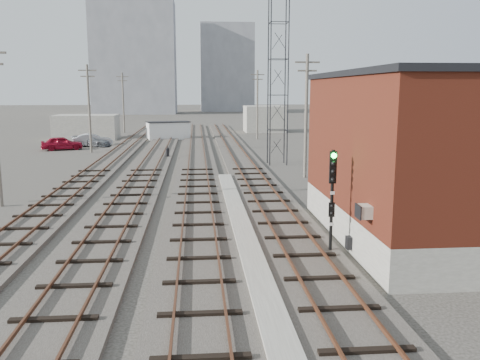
{
  "coord_description": "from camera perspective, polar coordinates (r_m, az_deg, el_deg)",
  "views": [
    {
      "loc": [
        -1.52,
        -8.82,
        6.43
      ],
      "look_at": [
        0.52,
        14.92,
        2.2
      ],
      "focal_mm": 38.0,
      "sensor_mm": 36.0,
      "label": 1
    }
  ],
  "objects": [
    {
      "name": "apartment_left",
      "position": [
        145.01,
        -11.74,
        13.26
      ],
      "size": [
        22.0,
        14.0,
        30.0
      ],
      "primitive_type": "cube",
      "color": "gray",
      "rests_on": "ground"
    },
    {
      "name": "shed_left",
      "position": [
        70.49,
        -16.83,
        5.72
      ],
      "size": [
        8.0,
        5.0,
        3.2
      ],
      "primitive_type": "cube",
      "color": "gray",
      "rests_on": "ground"
    },
    {
      "name": "brick_building",
      "position": [
        22.86,
        18.4,
        2.51
      ],
      "size": [
        6.54,
        12.2,
        7.22
      ],
      "color": "gray",
      "rests_on": "ground"
    },
    {
      "name": "car_silver",
      "position": [
        61.17,
        -16.23,
        4.33
      ],
      "size": [
        4.69,
        2.52,
        1.47
      ],
      "primitive_type": "imported",
      "rotation": [
        0.0,
        0.0,
        1.8
      ],
      "color": "#9EA1A5",
      "rests_on": "ground"
    },
    {
      "name": "lattice_tower",
      "position": [
        44.39,
        4.28,
        11.42
      ],
      "size": [
        1.6,
        1.6,
        15.0
      ],
      "color": "black",
      "rests_on": "ground"
    },
    {
      "name": "utility_pole_right_b",
      "position": [
        67.32,
        1.96,
        8.68
      ],
      "size": [
        1.8,
        0.24,
        9.0
      ],
      "color": "#595147",
      "rests_on": "ground"
    },
    {
      "name": "utility_pole_left_c",
      "position": [
        79.6,
        -12.98,
        8.64
      ],
      "size": [
        1.8,
        0.24,
        9.0
      ],
      "color": "#595147",
      "rests_on": "ground"
    },
    {
      "name": "track_left",
      "position": [
        48.89,
        -14.26,
        2.33
      ],
      "size": [
        3.2,
        90.0,
        0.39
      ],
      "color": "#332D28",
      "rests_on": "ground"
    },
    {
      "name": "site_trailer",
      "position": [
        67.81,
        -8.07,
        5.54
      ],
      "size": [
        6.04,
        3.88,
        2.35
      ],
      "rotation": [
        0.0,
        0.0,
        0.28
      ],
      "color": "white",
      "rests_on": "ground"
    },
    {
      "name": "ground",
      "position": [
        69.14,
        -3.63,
        4.72
      ],
      "size": [
        320.0,
        320.0,
        0.0
      ],
      "primitive_type": "plane",
      "color": "#282621",
      "rests_on": "ground"
    },
    {
      "name": "car_grey",
      "position": [
        61.02,
        -16.3,
        4.21
      ],
      "size": [
        4.66,
        2.89,
        1.26
      ],
      "primitive_type": "imported",
      "rotation": [
        0.0,
        0.0,
        1.29
      ],
      "color": "gray",
      "rests_on": "ground"
    },
    {
      "name": "car_red",
      "position": [
        58.54,
        -19.37,
        3.93
      ],
      "size": [
        4.68,
        3.06,
        1.48
      ],
      "primitive_type": "imported",
      "rotation": [
        0.0,
        0.0,
        1.9
      ],
      "color": "maroon",
      "rests_on": "ground"
    },
    {
      "name": "switch_stand",
      "position": [
        48.84,
        -8.14,
        3.05
      ],
      "size": [
        0.35,
        0.35,
        1.15
      ],
      "rotation": [
        0.0,
        0.0,
        0.4
      ],
      "color": "black",
      "rests_on": "ground"
    },
    {
      "name": "platform_curb",
      "position": [
        23.76,
        0.15,
        -5.31
      ],
      "size": [
        0.9,
        28.0,
        0.26
      ],
      "primitive_type": "cube",
      "color": "gray",
      "rests_on": "ground"
    },
    {
      "name": "apartment_right",
      "position": [
        159.24,
        -1.51,
        12.44
      ],
      "size": [
        16.0,
        12.0,
        26.0
      ],
      "primitive_type": "cube",
      "color": "gray",
      "rests_on": "ground"
    },
    {
      "name": "track_mid_right",
      "position": [
        48.24,
        -4.84,
        2.5
      ],
      "size": [
        3.2,
        90.0,
        0.39
      ],
      "color": "#332D28",
      "rests_on": "ground"
    },
    {
      "name": "track_right",
      "position": [
        48.4,
        -0.1,
        2.56
      ],
      "size": [
        3.2,
        90.0,
        0.39
      ],
      "color": "#332D28",
      "rests_on": "ground"
    },
    {
      "name": "shed_right",
      "position": [
        79.64,
        2.72,
        6.87
      ],
      "size": [
        6.0,
        6.0,
        4.0
      ],
      "primitive_type": "cube",
      "color": "gray",
      "rests_on": "ground"
    },
    {
      "name": "track_mid_left",
      "position": [
        48.4,
        -9.58,
        2.42
      ],
      "size": [
        3.2,
        90.0,
        0.39
      ],
      "color": "#332D28",
      "rests_on": "ground"
    },
    {
      "name": "utility_pole_left_b",
      "position": [
        54.95,
        -16.59,
        7.96
      ],
      "size": [
        1.8,
        0.24,
        9.0
      ],
      "color": "#595147",
      "rests_on": "ground"
    },
    {
      "name": "utility_pole_right_a",
      "position": [
        37.72,
        7.44,
        7.5
      ],
      "size": [
        1.8,
        0.24,
        9.0
      ],
      "color": "#595147",
      "rests_on": "ground"
    },
    {
      "name": "signal_mast",
      "position": [
        20.03,
        10.32,
        -1.5
      ],
      "size": [
        0.4,
        0.41,
        4.17
      ],
      "color": "gray",
      "rests_on": "ground"
    }
  ]
}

